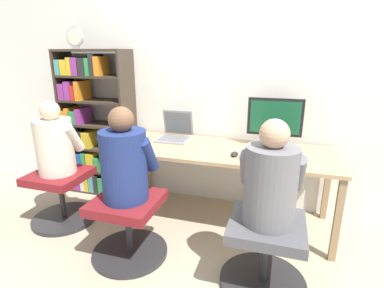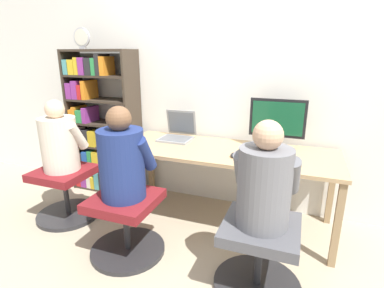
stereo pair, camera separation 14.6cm
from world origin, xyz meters
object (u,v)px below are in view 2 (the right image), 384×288
office_chair_left (259,254)px  person_at_laptop (122,160)px  desk_clock (82,38)px  person_near_shelf (59,141)px  bookshelf (97,125)px  person_at_monitor (264,182)px  office_chair_side (66,191)px  desktop_monitor (277,123)px  keyboard (271,160)px  laptop (177,133)px  office_chair_right (126,223)px

office_chair_left → person_at_laptop: bearing=178.5°
desk_clock → person_near_shelf: bearing=-78.5°
bookshelf → person_near_shelf: 0.65m
person_at_monitor → bookshelf: bearing=154.2°
bookshelf → person_near_shelf: bearing=-81.9°
office_chair_left → desk_clock: size_ratio=2.81×
person_at_laptop → office_chair_side: person_at_laptop is taller
bookshelf → desk_clock: 0.91m
office_chair_left → person_at_laptop: person_at_laptop is taller
office_chair_left → desktop_monitor: bearing=91.7°
keyboard → person_near_shelf: person_near_shelf is taller
office_chair_side → laptop: bearing=34.3°
office_chair_right → office_chair_side: bearing=162.1°
keyboard → person_at_laptop: 1.13m
desktop_monitor → office_chair_side: size_ratio=0.82×
laptop → bookshelf: 0.99m
office_chair_left → desk_clock: (-1.96, 0.87, 1.39)m
bookshelf → desk_clock: (-0.02, -0.07, 0.91)m
office_chair_left → person_at_monitor: (0.00, 0.01, 0.51)m
keyboard → person_at_monitor: (0.02, -0.57, 0.05)m
office_chair_left → office_chair_right: same height
desktop_monitor → person_near_shelf: 1.93m
laptop → office_chair_side: bearing=-145.7°
desktop_monitor → office_chair_left: 1.15m
desktop_monitor → person_at_monitor: (0.03, -0.92, -0.17)m
bookshelf → desk_clock: desk_clock is taller
person_at_monitor → desk_clock: size_ratio=3.24×
laptop → office_chair_right: size_ratio=0.54×
desk_clock → office_chair_left: bearing=-23.9°
bookshelf → desk_clock: bearing=-107.9°
person_at_monitor → person_at_laptop: (-1.01, 0.02, 0.01)m
desktop_monitor → laptop: desktop_monitor is taller
desktop_monitor → laptop: (-0.93, -0.03, -0.17)m
bookshelf → office_chair_side: size_ratio=2.67×
office_chair_left → person_near_shelf: 1.93m
bookshelf → laptop: bearing=-2.6°
desktop_monitor → office_chair_side: (-1.82, -0.64, -0.67)m
office_chair_side → person_near_shelf: (0.00, 0.01, 0.50)m
desk_clock → office_chair_side: bearing=-78.6°
office_chair_right → person_near_shelf: person_near_shelf is taller
office_chair_right → person_at_laptop: person_at_laptop is taller
office_chair_side → office_chair_left: bearing=-8.9°
person_at_monitor → person_at_laptop: size_ratio=0.98×
laptop → person_near_shelf: (-0.89, -0.60, -0.00)m
office_chair_side → bookshelf: bearing=98.1°
keyboard → laptop: bearing=160.7°
person_at_monitor → office_chair_right: bearing=179.1°
keyboard → office_chair_side: 1.90m
person_at_monitor → person_near_shelf: size_ratio=1.04×
person_at_monitor → desk_clock: 2.32m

